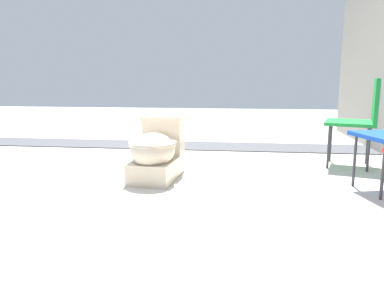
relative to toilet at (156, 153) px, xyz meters
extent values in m
plane|color=#B7B2A8|center=(-0.19, -0.22, -0.22)|extent=(14.00, 14.00, 0.00)
cube|color=#4C4C51|center=(-1.51, 0.28, -0.21)|extent=(0.56, 8.00, 0.01)
cube|color=beige|center=(0.00, 0.00, -0.14)|extent=(0.63, 0.40, 0.17)
ellipsoid|color=beige|center=(0.10, -0.01, 0.04)|extent=(0.47, 0.40, 0.28)
cylinder|color=beige|center=(0.10, -0.01, 0.10)|extent=(0.43, 0.43, 0.03)
cube|color=beige|center=(-0.21, 0.02, 0.10)|extent=(0.21, 0.36, 0.30)
cube|color=beige|center=(-0.21, 0.02, 0.27)|extent=(0.24, 0.38, 0.04)
cylinder|color=silver|center=(-0.20, 0.10, 0.29)|extent=(0.02, 0.02, 0.01)
cube|color=#1E8C38|center=(-0.65, 1.73, 0.20)|extent=(0.55, 0.55, 0.03)
cube|color=#1E8C38|center=(-0.60, 1.92, 0.41)|extent=(0.43, 0.16, 0.40)
cylinder|color=#38383D|center=(-0.54, 1.52, -0.02)|extent=(0.02, 0.02, 0.40)
cylinder|color=#38383D|center=(-0.86, 1.61, -0.02)|extent=(0.02, 0.02, 0.40)
cylinder|color=#38383D|center=(-0.44, 1.84, -0.02)|extent=(0.02, 0.02, 0.40)
cylinder|color=#38383D|center=(-0.77, 1.94, -0.02)|extent=(0.02, 0.02, 0.40)
cylinder|color=#38383D|center=(0.37, 1.68, -0.02)|extent=(0.02, 0.02, 0.40)
cylinder|color=#38383D|center=(0.04, 1.58, -0.02)|extent=(0.02, 0.02, 0.40)
camera|label=1|loc=(3.02, 0.67, 0.62)|focal=35.00mm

